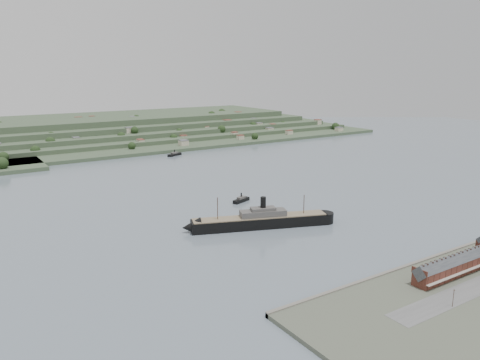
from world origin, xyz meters
TOP-DOWN VIEW (x-y plane):
  - ground at (0.00, 0.00)m, footprint 1400.00×1400.00m
  - terrace_row at (-10.00, -168.02)m, footprint 55.60×9.80m
  - far_peninsula at (27.91, 393.10)m, footprint 760.00×309.00m
  - steamship at (-48.52, -53.23)m, footprint 97.90×44.36m
  - tugboat at (-23.97, 2.71)m, footprint 16.81×9.79m
  - ferry_east at (17.76, 212.57)m, footprint 20.09×12.92m

SIDE VIEW (x-z plane):
  - ground at x=0.00m, z-range 0.00..0.00m
  - ferry_east at x=17.76m, z-range -1.90..5.44m
  - tugboat at x=-23.97m, z-range -1.88..5.46m
  - steamship at x=-48.52m, z-range -7.70..16.72m
  - terrace_row at x=-10.00m, z-range 1.30..12.38m
  - far_peninsula at x=27.91m, z-range -3.12..26.88m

